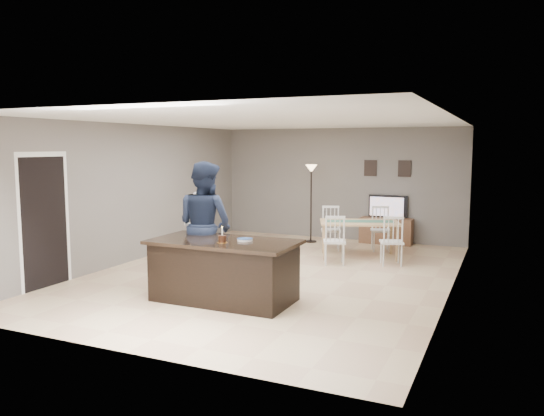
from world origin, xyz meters
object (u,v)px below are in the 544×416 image
at_px(woman, 200,239).
at_px(birthday_cake, 222,239).
at_px(kitchen_island, 224,270).
at_px(man, 205,225).
at_px(television, 387,207).
at_px(dining_table, 359,228).
at_px(tv_console, 386,231).
at_px(floor_lamp, 311,182).
at_px(plate_stack, 245,240).

bearing_deg(woman, birthday_cake, 128.78).
distance_m(kitchen_island, man, 1.02).
relative_size(television, dining_table, 0.42).
bearing_deg(kitchen_island, television, 77.99).
bearing_deg(tv_console, floor_lamp, -162.88).
bearing_deg(television, dining_table, 84.26).
xyz_separation_m(television, dining_table, (-0.18, -1.82, -0.25)).
bearing_deg(dining_table, kitchen_island, -125.48).
xyz_separation_m(television, plate_stack, (-0.90, -5.56, 0.05)).
bearing_deg(man, plate_stack, 168.01).
bearing_deg(kitchen_island, birthday_cake, -67.79).
xyz_separation_m(woman, dining_table, (1.76, 3.27, -0.17)).
bearing_deg(floor_lamp, man, -92.21).
distance_m(television, woman, 5.45).
bearing_deg(birthday_cake, television, 78.97).
height_order(plate_stack, floor_lamp, floor_lamp).
bearing_deg(plate_stack, kitchen_island, -164.19).
relative_size(birthday_cake, floor_lamp, 0.13).
xyz_separation_m(dining_table, floor_lamp, (-1.49, 1.23, 0.81)).
bearing_deg(man, dining_table, -102.92).
bearing_deg(birthday_cake, tv_console, 78.84).
distance_m(man, birthday_cake, 1.02).
relative_size(plate_stack, floor_lamp, 0.12).
height_order(birthday_cake, plate_stack, birthday_cake).
relative_size(television, birthday_cake, 3.96).
bearing_deg(man, television, -95.89).
xyz_separation_m(plate_stack, dining_table, (0.72, 3.74, -0.31)).
bearing_deg(kitchen_island, man, 139.79).
relative_size(tv_console, man, 0.59).
height_order(tv_console, woman, woman).
bearing_deg(dining_table, tv_console, 63.46).
bearing_deg(birthday_cake, dining_table, 76.61).
distance_m(television, plate_stack, 5.63).
height_order(kitchen_island, television, television).
xyz_separation_m(man, plate_stack, (0.95, -0.47, -0.10)).
bearing_deg(birthday_cake, plate_stack, 47.32).
bearing_deg(woman, television, -120.56).
bearing_deg(floor_lamp, tv_console, 17.12).
bearing_deg(dining_table, birthday_cake, -123.97).
height_order(man, dining_table, man).
xyz_separation_m(woman, floor_lamp, (0.26, 4.50, 0.64)).
relative_size(television, floor_lamp, 0.50).
distance_m(birthday_cake, floor_lamp, 5.27).
xyz_separation_m(tv_console, woman, (-1.94, -5.02, 0.48)).
relative_size(woman, dining_table, 0.72).
relative_size(kitchen_island, tv_console, 1.79).
height_order(plate_stack, dining_table, dining_table).
xyz_separation_m(birthday_cake, floor_lamp, (-0.54, 5.22, 0.47)).
bearing_deg(kitchen_island, floor_lamp, 95.39).
relative_size(woman, floor_lamp, 0.85).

